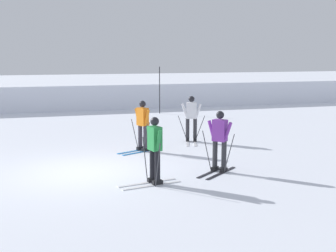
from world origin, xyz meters
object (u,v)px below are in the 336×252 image
object	(u,v)px
skier_purple	(220,139)
trail_marker_pole	(160,90)
skier_orange	(142,124)
skier_white	(191,117)
skier_green	(154,148)

from	to	relation	value
skier_purple	trail_marker_pole	distance (m)	12.59
skier_purple	trail_marker_pole	size ratio (longest dim) A/B	0.67
skier_orange	skier_purple	distance (m)	3.56
skier_white	trail_marker_pole	bearing A→B (deg)	83.13
skier_purple	skier_white	world-z (taller)	same
skier_green	skier_orange	xyz separation A→B (m)	(0.60, 3.91, -0.00)
skier_white	trail_marker_pole	distance (m)	8.19
trail_marker_pole	skier_white	bearing A→B (deg)	-96.87
skier_orange	trail_marker_pole	size ratio (longest dim) A/B	0.67
skier_green	skier_orange	world-z (taller)	same
skier_green	skier_purple	distance (m)	2.13
skier_green	trail_marker_pole	distance (m)	13.64
skier_orange	skier_purple	size ratio (longest dim) A/B	1.00
skier_green	trail_marker_pole	size ratio (longest dim) A/B	0.67
skier_orange	skier_purple	world-z (taller)	same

